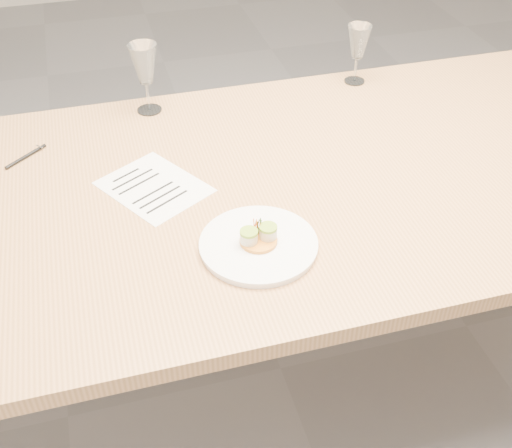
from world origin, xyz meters
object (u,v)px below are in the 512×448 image
object	(u,v)px
dinner_plate	(259,244)
wine_glass_1	(144,65)
ballpoint_pen	(26,156)
wine_glass_2	(358,43)
recipe_sheet	(154,187)
dining_table	(287,199)

from	to	relation	value
dinner_plate	wine_glass_1	world-z (taller)	wine_glass_1
dinner_plate	ballpoint_pen	xyz separation A→B (m)	(-0.48, 0.50, -0.01)
wine_glass_1	wine_glass_2	world-z (taller)	wine_glass_1
dinner_plate	ballpoint_pen	world-z (taller)	dinner_plate
wine_glass_1	dinner_plate	bearing A→B (deg)	-77.98
wine_glass_1	wine_glass_2	bearing A→B (deg)	0.79
recipe_sheet	wine_glass_2	bearing A→B (deg)	-1.18
dining_table	wine_glass_1	xyz separation A→B (m)	(-0.28, 0.42, 0.21)
dinner_plate	ballpoint_pen	distance (m)	0.69
recipe_sheet	ballpoint_pen	distance (m)	0.37
recipe_sheet	wine_glass_1	world-z (taller)	wine_glass_1
dining_table	ballpoint_pen	size ratio (longest dim) A/B	23.21
wine_glass_1	recipe_sheet	bearing A→B (deg)	-96.73
dining_table	recipe_sheet	size ratio (longest dim) A/B	7.79
ballpoint_pen	wine_glass_2	distance (m)	1.00
dining_table	wine_glass_2	world-z (taller)	wine_glass_2
dining_table	recipe_sheet	distance (m)	0.34
ballpoint_pen	wine_glass_1	distance (m)	0.40
recipe_sheet	dining_table	bearing A→B (deg)	-38.68
ballpoint_pen	wine_glass_1	size ratio (longest dim) A/B	0.52
ballpoint_pen	wine_glass_2	xyz separation A→B (m)	(0.97, 0.17, 0.12)
ballpoint_pen	wine_glass_2	world-z (taller)	wine_glass_2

